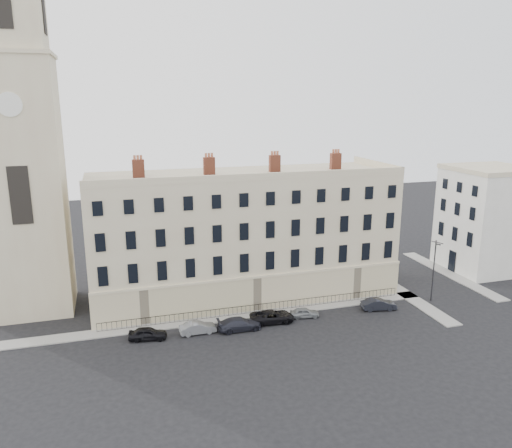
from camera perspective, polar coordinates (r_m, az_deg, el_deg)
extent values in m
plane|color=black|center=(54.75, 8.13, -11.49)|extent=(160.00, 160.00, 0.00)
cube|color=#C4B292|center=(60.82, -1.50, -1.18)|extent=(36.00, 12.00, 15.00)
cube|color=beige|center=(57.03, 0.15, -8.07)|extent=(36.10, 0.18, 4.00)
cube|color=beige|center=(69.15, 13.19, -4.42)|extent=(0.18, 12.10, 4.00)
cube|color=#C4B292|center=(53.66, 0.08, 5.40)|extent=(36.00, 0.35, 0.80)
cube|color=#C4B292|center=(66.11, 13.67, 6.65)|extent=(0.35, 12.00, 0.80)
cube|color=brown|center=(57.25, -13.30, 6.18)|extent=(1.30, 0.70, 2.00)
cube|color=brown|center=(58.25, -5.38, 6.62)|extent=(1.30, 0.70, 2.00)
cube|color=brown|center=(60.30, 2.15, 6.92)|extent=(1.30, 0.70, 2.00)
cube|color=brown|center=(63.31, 9.08, 7.10)|extent=(1.30, 0.70, 2.00)
cube|color=#C4B292|center=(60.08, -24.82, 3.68)|extent=(8.00, 8.00, 28.00)
cube|color=#C4B292|center=(60.08, -26.81, 21.77)|extent=(7.04, 7.04, 10.00)
cylinder|color=white|center=(55.31, -26.36, 12.14)|extent=(2.40, 0.14, 2.40)
cube|color=silver|center=(76.76, 24.83, 0.34)|extent=(10.00, 10.00, 14.00)
cube|color=gray|center=(56.05, -3.57, -10.67)|extent=(48.00, 2.00, 0.12)
cube|color=gray|center=(67.04, 15.48, -6.92)|extent=(2.00, 24.00, 0.12)
cube|color=gray|center=(74.12, 21.27, -5.36)|extent=(2.00, 20.00, 0.12)
cube|color=black|center=(56.95, 0.30, -9.17)|extent=(35.00, 0.04, 0.04)
cube|color=black|center=(57.31, 0.30, -10.00)|extent=(35.00, 0.04, 0.04)
imported|color=black|center=(52.38, -12.26, -12.13)|extent=(4.00, 2.12, 1.30)
imported|color=slate|center=(52.80, -6.66, -11.70)|extent=(3.81, 1.44, 1.24)
imported|color=#22232E|center=(53.19, -1.91, -11.34)|extent=(4.66, 1.90, 1.35)
imported|color=black|center=(54.86, 1.86, -10.52)|extent=(4.95, 2.53, 1.34)
imported|color=gray|center=(56.31, 5.56, -10.04)|extent=(3.41, 1.81, 1.10)
imported|color=black|center=(59.57, 13.84, -8.90)|extent=(4.17, 2.03, 1.31)
cylinder|color=#27272B|center=(62.87, 19.62, -5.06)|extent=(0.15, 0.15, 7.55)
cylinder|color=#27272B|center=(61.19, 20.02, -2.00)|extent=(0.68, 1.33, 0.09)
cube|color=#27272B|center=(60.58, 20.14, -2.21)|extent=(0.35, 0.50, 0.11)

